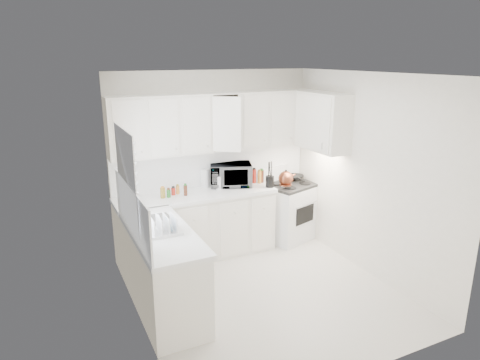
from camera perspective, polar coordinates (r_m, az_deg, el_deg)
floor at (r=5.44m, az=3.29°, el=-14.64°), size 3.20×3.20×0.00m
ceiling at (r=4.68m, az=3.82°, el=13.85°), size 3.20×3.20×0.00m
wall_back at (r=6.30m, az=-3.54°, el=2.50°), size 3.00×0.00×3.00m
wall_front at (r=3.69m, az=15.80°, el=-8.27°), size 3.00×0.00×3.00m
wall_left at (r=4.41m, az=-13.81°, el=-4.01°), size 0.00×3.20×3.20m
wall_right at (r=5.76m, az=16.69°, el=0.52°), size 0.00×3.20×3.20m
window_blinds at (r=4.67m, az=-14.68°, el=0.27°), size 0.06×0.96×1.06m
lower_cabinets_back at (r=6.16m, az=-5.72°, el=-6.19°), size 2.22×0.60×0.90m
lower_cabinets_left at (r=5.00m, az=-10.21°, el=-12.00°), size 0.60×1.60×0.90m
countertop_back at (r=5.99m, az=-5.81°, el=-2.02°), size 2.24×0.64×0.05m
countertop_left at (r=4.79m, az=-10.38°, el=-6.96°), size 0.64×1.62×0.05m
backsplash_back at (r=6.31m, az=-3.50°, el=1.81°), size 2.98×0.02×0.55m
backsplash_left at (r=4.62m, az=-14.15°, el=-4.08°), size 0.02×1.60×0.55m
upper_cabinets_back at (r=6.11m, az=-2.99°, el=3.99°), size 3.00×0.33×0.80m
upper_cabinets_right at (r=6.23m, az=10.69°, el=3.97°), size 0.33×0.90×0.80m
sink at (r=5.06m, az=-11.53°, el=-4.01°), size 0.42×0.38×0.30m
stove at (r=6.73m, az=6.57°, el=-3.15°), size 0.89×0.81×1.15m
tea_kettle at (r=6.36m, az=6.10°, el=0.36°), size 0.33×0.31×0.25m
frying_pan at (r=6.83m, az=7.25°, el=0.59°), size 0.34×0.52×0.04m
microwave at (r=6.27m, az=-1.26°, el=1.04°), size 0.67×0.51×0.40m
rice_cooker at (r=6.20m, az=-2.64°, el=-0.02°), size 0.27×0.27×0.22m
paper_towel at (r=6.22m, az=-4.68°, el=0.25°), size 0.12×0.12×0.27m
utensil_crock at (r=6.21m, az=4.00°, el=0.81°), size 0.14×0.14×0.39m
dish_rack at (r=4.69m, az=-10.32°, el=-5.74°), size 0.40×0.31×0.22m
spice_left_0 at (r=5.95m, az=-10.43°, el=-1.42°), size 0.06×0.06×0.13m
spice_left_1 at (r=5.89m, az=-9.49°, el=-1.56°), size 0.06×0.06×0.13m
spice_left_2 at (r=5.99m, az=-9.05°, el=-1.23°), size 0.06×0.06×0.13m
spice_left_3 at (r=5.93m, az=-8.11°, el=-1.38°), size 0.06×0.06×0.13m
spice_left_4 at (r=6.03m, az=-7.69°, el=-1.05°), size 0.06×0.06×0.13m
sauce_right_0 at (r=6.48m, az=1.72°, el=0.57°), size 0.06×0.06×0.19m
sauce_right_1 at (r=6.45m, az=2.40°, el=0.49°), size 0.06×0.06×0.19m
sauce_right_2 at (r=6.53m, az=2.58°, el=0.68°), size 0.06×0.06×0.19m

